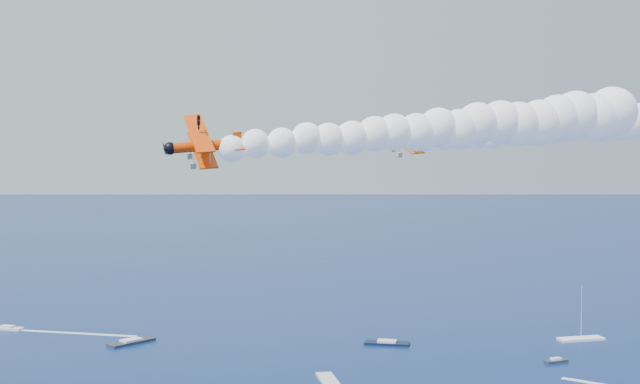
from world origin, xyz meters
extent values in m
cube|color=silver|center=(-71.35, 195.88, 0.35)|extent=(10.81, 7.28, 0.70)
cube|color=white|center=(96.29, 146.67, 0.35)|extent=(13.72, 4.73, 0.70)
cube|color=#2A3038|center=(76.80, 125.38, 0.35)|extent=(6.75, 3.11, 0.70)
cube|color=black|center=(38.91, 153.26, 0.35)|extent=(13.39, 8.71, 0.70)
cube|color=silver|center=(14.49, 120.74, 0.35)|extent=(4.04, 12.25, 0.70)
cube|color=#282D36|center=(-33.01, 169.91, 0.35)|extent=(14.00, 11.63, 0.70)
cube|color=white|center=(-49.30, 185.95, 0.03)|extent=(35.47, 17.43, 0.04)
camera|label=1|loc=(-26.53, -64.42, 55.86)|focal=44.85mm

